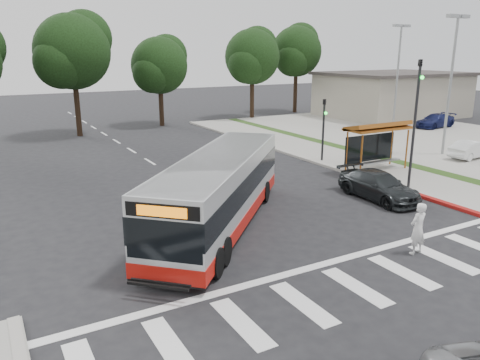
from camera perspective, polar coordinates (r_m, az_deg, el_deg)
ground at (r=18.49m, az=3.33°, el=-6.43°), size 140.00×140.00×0.00m
sidewalk_east at (r=31.02m, az=12.52°, el=2.38°), size 4.00×40.00×0.12m
curb_east at (r=29.74m, az=9.64°, el=2.01°), size 0.30×40.00×0.15m
curb_east_red at (r=23.16m, az=25.32°, el=-3.17°), size 0.32×6.00×0.15m
parking_lot at (r=41.08m, az=23.29°, el=4.63°), size 18.00×36.00×0.10m
commercial_building at (r=53.80m, az=18.01°, el=9.74°), size 14.00×10.00×4.40m
building_roof_cap at (r=53.64m, az=18.22°, el=12.23°), size 14.60×10.60×0.30m
crosswalk_ladder at (r=14.93m, az=13.98°, el=-12.48°), size 18.00×2.60×0.01m
bus_shelter at (r=28.40m, az=16.38°, el=5.65°), size 4.20×1.60×2.86m
traffic_signal_ne_tall at (r=24.91m, az=20.62°, el=7.55°), size 0.18×0.37×6.50m
traffic_signal_ne_short at (r=30.03m, az=10.16°, el=6.79°), size 0.18×0.37×4.00m
lot_light_front at (r=34.12m, az=24.47°, el=12.49°), size 1.90×0.35×9.01m
lot_light_mid at (r=45.13m, az=18.76°, el=13.44°), size 1.90×0.35×9.01m
tree_ne_a at (r=49.49m, az=1.54°, el=14.90°), size 6.16×5.74×9.30m
tree_ne_b at (r=55.02m, az=6.93°, el=15.40°), size 6.16×5.74×10.02m
tree_north_a at (r=41.14m, az=-19.68°, el=14.66°), size 6.60×6.15×10.17m
tree_north_b at (r=45.18m, az=-9.74°, el=13.71°), size 5.72×5.33×8.43m
transit_bus at (r=18.67m, az=-2.50°, el=-1.46°), size 9.53×9.87×2.91m
pedestrian at (r=17.45m, az=20.86°, el=-5.55°), size 0.71×0.49×1.87m
dark_sedan at (r=23.35m, az=16.55°, el=-0.67°), size 1.95×4.56×1.31m
parked_car_1 at (r=34.14m, az=26.41°, el=3.38°), size 3.63×1.47×1.17m
parked_car_3 at (r=46.64m, az=22.71°, el=6.69°), size 4.40×2.09×1.24m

